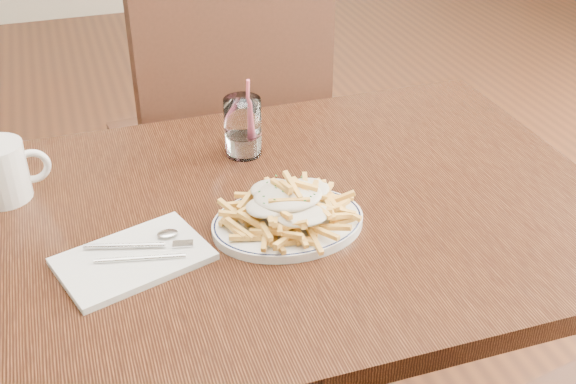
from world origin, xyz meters
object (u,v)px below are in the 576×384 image
object	(u,v)px
fries_plate	(288,223)
loaded_fries	(288,201)
table	(276,244)
chair_far	(224,132)
coffee_mug	(2,171)
water_glass	(243,130)

from	to	relation	value
fries_plate	loaded_fries	bearing A→B (deg)	-148.39
table	fries_plate	size ratio (longest dim) A/B	4.51
table	fries_plate	xyz separation A→B (m)	(0.00, -0.06, 0.09)
chair_far	loaded_fries	bearing A→B (deg)	-94.14
fries_plate	coffee_mug	world-z (taller)	coffee_mug
fries_plate	coffee_mug	xyz separation A→B (m)	(-0.45, 0.25, 0.04)
fries_plate	water_glass	xyz separation A→B (m)	(-0.00, 0.27, 0.04)
table	fries_plate	bearing A→B (deg)	-86.79
loaded_fries	chair_far	bearing A→B (deg)	85.86
fries_plate	water_glass	world-z (taller)	water_glass
fries_plate	water_glass	bearing A→B (deg)	90.61
water_glass	coffee_mug	bearing A→B (deg)	-176.98
chair_far	fries_plate	xyz separation A→B (m)	(-0.05, -0.68, 0.17)
chair_far	loaded_fries	xyz separation A→B (m)	(-0.05, -0.68, 0.22)
table	water_glass	bearing A→B (deg)	89.85
fries_plate	water_glass	distance (m)	0.27
table	loaded_fries	xyz separation A→B (m)	(0.00, -0.06, 0.13)
fries_plate	coffee_mug	distance (m)	0.52
chair_far	fries_plate	world-z (taller)	chair_far
table	coffee_mug	world-z (taller)	coffee_mug
loaded_fries	fries_plate	bearing A→B (deg)	31.61
fries_plate	coffee_mug	size ratio (longest dim) A/B	1.96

